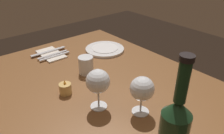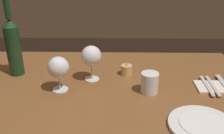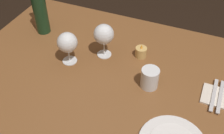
{
  "view_description": "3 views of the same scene",
  "coord_description": "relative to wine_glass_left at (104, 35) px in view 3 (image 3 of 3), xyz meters",
  "views": [
    {
      "loc": [
        -0.63,
        0.5,
        1.29
      ],
      "look_at": [
        -0.03,
        -0.0,
        0.86
      ],
      "focal_mm": 35.44,
      "sensor_mm": 36.0,
      "label": 1
    },
    {
      "loc": [
        0.04,
        -0.97,
        1.29
      ],
      "look_at": [
        0.02,
        0.0,
        0.85
      ],
      "focal_mm": 41.83,
      "sensor_mm": 36.0,
      "label": 2
    },
    {
      "loc": [
        0.33,
        -0.78,
        1.55
      ],
      "look_at": [
        0.02,
        -0.02,
        0.8
      ],
      "focal_mm": 43.51,
      "sensor_mm": 36.0,
      "label": 3
    }
  ],
  "objects": [
    {
      "name": "fork_inner",
      "position": [
        0.53,
        -0.07,
        -0.1
      ],
      "size": [
        0.02,
        0.18,
        0.0
      ],
      "color": "silver",
      "rests_on": "folded_napkin"
    },
    {
      "name": "wine_bottle",
      "position": [
        -0.36,
        0.05,
        0.03
      ],
      "size": [
        0.07,
        0.07,
        0.37
      ],
      "color": "#19381E",
      "rests_on": "dining_table"
    },
    {
      "name": "dining_table",
      "position": [
        0.07,
        -0.1,
        -0.2
      ],
      "size": [
        1.3,
        0.9,
        0.74
      ],
      "color": "brown",
      "rests_on": "ground"
    },
    {
      "name": "water_tumbler",
      "position": [
        0.25,
        -0.11,
        -0.08
      ],
      "size": [
        0.07,
        0.07,
        0.09
      ],
      "color": "white",
      "rests_on": "dining_table"
    },
    {
      "name": "fork_outer",
      "position": [
        0.5,
        -0.07,
        -0.1
      ],
      "size": [
        0.02,
        0.18,
        0.0
      ],
      "color": "silver",
      "rests_on": "folded_napkin"
    },
    {
      "name": "wine_glass_right",
      "position": [
        -0.13,
        -0.1,
        -0.01
      ],
      "size": [
        0.09,
        0.09,
        0.15
      ],
      "color": "white",
      "rests_on": "dining_table"
    },
    {
      "name": "votive_candle",
      "position": [
        0.16,
        0.05,
        -0.09
      ],
      "size": [
        0.05,
        0.05,
        0.07
      ],
      "color": "#DBB266",
      "rests_on": "dining_table"
    },
    {
      "name": "wine_glass_left",
      "position": [
        0.0,
        0.0,
        0.0
      ],
      "size": [
        0.09,
        0.09,
        0.16
      ],
      "color": "white",
      "rests_on": "dining_table"
    }
  ]
}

